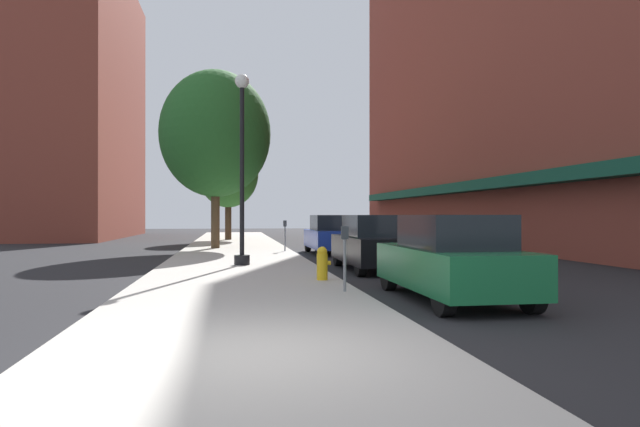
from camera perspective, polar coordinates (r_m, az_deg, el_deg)
ground_plane at (r=24.58m, az=0.77°, el=-4.03°), size 90.00×90.00×0.00m
sidewalk_slab at (r=25.22m, az=-8.64°, el=-3.80°), size 4.80×50.00×0.12m
building_far_background at (r=45.25m, az=-23.13°, el=10.28°), size 6.80×18.00×19.75m
lamppost at (r=17.29m, az=-8.05°, el=4.97°), size 0.48×0.48×5.90m
fire_hydrant at (r=13.12m, az=0.24°, el=-5.14°), size 0.33×0.26×0.79m
parking_meter_near at (r=11.13m, az=2.57°, el=-3.81°), size 0.14×0.09×1.31m
parking_meter_far at (r=23.70m, az=-3.64°, el=-1.88°), size 0.14×0.09×1.31m
tree_near at (r=35.29m, az=-9.45°, el=4.12°), size 3.79×3.79×6.37m
tree_mid at (r=26.49m, az=-10.74°, el=8.07°), size 5.15×5.15×8.30m
car_green at (r=10.99m, az=13.42°, el=-4.58°), size 1.80×4.30×1.66m
car_black at (r=16.59m, az=5.59°, el=-3.10°), size 1.80×4.30×1.66m
car_blue at (r=23.62m, az=1.16°, el=-2.23°), size 1.80×4.30×1.66m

